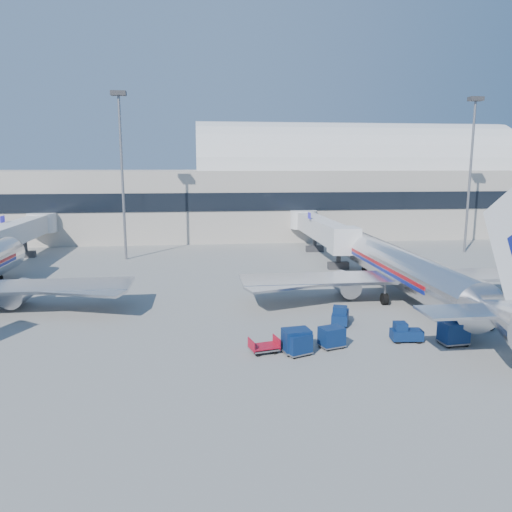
{
  "coord_description": "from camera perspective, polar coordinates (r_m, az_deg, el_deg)",
  "views": [
    {
      "loc": [
        -9.79,
        -40.13,
        12.91
      ],
      "look_at": [
        -4.48,
        6.0,
        4.46
      ],
      "focal_mm": 35.0,
      "sensor_mm": 36.0,
      "label": 1
    }
  ],
  "objects": [
    {
      "name": "ground",
      "position": [
        43.28,
        6.87,
        -7.12
      ],
      "size": [
        260.0,
        260.0,
        0.0
      ],
      "primitive_type": "plane",
      "color": "gray",
      "rests_on": "ground"
    },
    {
      "name": "terminal",
      "position": [
        96.32,
        -8.9,
        6.98
      ],
      "size": [
        170.0,
        28.15,
        21.0
      ],
      "color": "#B2AA9E",
      "rests_on": "ground"
    },
    {
      "name": "airliner_main",
      "position": [
        49.84,
        16.98,
        -1.7
      ],
      "size": [
        32.0,
        37.26,
        12.07
      ],
      "color": "silver",
      "rests_on": "ground"
    },
    {
      "name": "jetbridge_near",
      "position": [
        73.59,
        7.16,
        3.22
      ],
      "size": [
        4.4,
        27.5,
        6.25
      ],
      "color": "silver",
      "rests_on": "ground"
    },
    {
      "name": "jetbridge_mid",
      "position": [
        75.62,
        -25.54,
        2.48
      ],
      "size": [
        4.4,
        27.5,
        6.25
      ],
      "color": "silver",
      "rests_on": "ground"
    },
    {
      "name": "mast_west",
      "position": [
        70.9,
        -15.16,
        11.48
      ],
      "size": [
        2.0,
        1.2,
        22.6
      ],
      "color": "slate",
      "rests_on": "ground"
    },
    {
      "name": "mast_east",
      "position": [
        80.66,
        23.43,
        10.82
      ],
      "size": [
        2.0,
        1.2,
        22.6
      ],
      "color": "slate",
      "rests_on": "ground"
    },
    {
      "name": "barrier_near",
      "position": [
        51.99,
        26.09,
        -4.63
      ],
      "size": [
        3.0,
        0.55,
        0.9
      ],
      "primitive_type": "cube",
      "color": "#9E9E96",
      "rests_on": "ground"
    },
    {
      "name": "tug_lead",
      "position": [
        39.04,
        16.69,
        -8.41
      ],
      "size": [
        2.36,
        1.33,
        1.48
      ],
      "rotation": [
        0.0,
        0.0,
        -0.09
      ],
      "color": "#091E48",
      "rests_on": "ground"
    },
    {
      "name": "tug_right",
      "position": [
        44.19,
        23.96,
        -6.66
      ],
      "size": [
        2.58,
        1.96,
        1.51
      ],
      "rotation": [
        0.0,
        0.0,
        -0.39
      ],
      "color": "#091E48",
      "rests_on": "ground"
    },
    {
      "name": "tug_left",
      "position": [
        41.84,
        9.58,
        -6.72
      ],
      "size": [
        2.07,
        2.82,
        1.65
      ],
      "rotation": [
        0.0,
        0.0,
        1.22
      ],
      "color": "#091E48",
      "rests_on": "ground"
    },
    {
      "name": "cart_train_a",
      "position": [
        36.59,
        8.65,
        -9.12
      ],
      "size": [
        2.05,
        1.79,
        1.52
      ],
      "rotation": [
        0.0,
        0.0,
        0.32
      ],
      "color": "#091E48",
      "rests_on": "ground"
    },
    {
      "name": "cart_train_b",
      "position": [
        35.3,
        4.65,
        -9.59
      ],
      "size": [
        2.15,
        1.76,
        1.71
      ],
      "rotation": [
        0.0,
        0.0,
        0.16
      ],
      "color": "#091E48",
      "rests_on": "ground"
    },
    {
      "name": "cart_train_c",
      "position": [
        35.0,
        4.84,
        -9.94
      ],
      "size": [
        2.1,
        1.88,
        1.52
      ],
      "rotation": [
        0.0,
        0.0,
        0.39
      ],
      "color": "#091E48",
      "rests_on": "ground"
    },
    {
      "name": "cart_solo_near",
      "position": [
        39.44,
        21.65,
        -8.13
      ],
      "size": [
        2.1,
        1.69,
        1.73
      ],
      "rotation": [
        0.0,
        0.0,
        0.1
      ],
      "color": "#091E48",
      "rests_on": "ground"
    },
    {
      "name": "cart_open_red",
      "position": [
        35.4,
        0.94,
        -10.42
      ],
      "size": [
        2.23,
        1.8,
        0.53
      ],
      "rotation": [
        0.0,
        0.0,
        0.23
      ],
      "color": "slate",
      "rests_on": "ground"
    }
  ]
}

